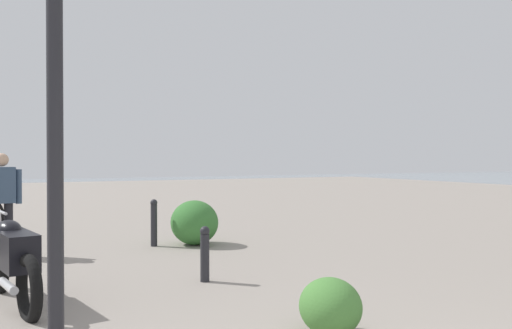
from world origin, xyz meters
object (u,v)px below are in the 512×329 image
(bollard_mid, at_px, (154,222))
(pedestrian, at_px, (2,196))
(motorcycle, at_px, (12,259))
(lamppost, at_px, (54,19))
(bollard_near, at_px, (205,253))

(bollard_mid, bearing_deg, pedestrian, 86.59)
(motorcycle, distance_m, pedestrian, 3.29)
(lamppost, xyz_separation_m, bollard_near, (1.67, -2.03, -2.46))
(lamppost, distance_m, bollard_mid, 5.76)
(lamppost, xyz_separation_m, motorcycle, (1.64, 0.29, -2.34))
(lamppost, bearing_deg, bollard_near, -50.57)
(lamppost, bearing_deg, bollard_mid, -24.93)
(pedestrian, bearing_deg, bollard_near, -143.92)
(pedestrian, distance_m, bollard_near, 4.05)
(pedestrian, bearing_deg, lamppost, -176.18)
(pedestrian, height_order, bollard_mid, pedestrian)
(motorcycle, height_order, pedestrian, pedestrian)
(bollard_near, bearing_deg, pedestrian, 36.08)
(motorcycle, distance_m, bollard_near, 2.32)
(pedestrian, height_order, bollard_near, pedestrian)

